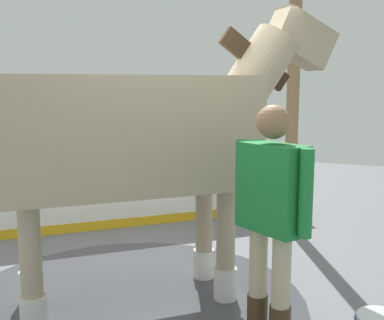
{
  "coord_description": "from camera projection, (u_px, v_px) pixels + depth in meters",
  "views": [
    {
      "loc": [
        3.52,
        2.05,
        1.84
      ],
      "look_at": [
        0.28,
        0.66,
        1.28
      ],
      "focal_mm": 44.93,
      "sensor_mm": 36.0,
      "label": 1
    }
  ],
  "objects": [
    {
      "name": "wet_patch",
      "position": [
        129.0,
        300.0,
        4.12
      ],
      "size": [
        3.03,
        3.03,
        0.0
      ],
      "primitive_type": "cylinder",
      "color": "#42444C",
      "rests_on": "ground"
    },
    {
      "name": "handler",
      "position": [
        271.0,
        210.0,
        3.26
      ],
      "size": [
        0.44,
        0.6,
        1.71
      ],
      "rotation": [
        0.0,
        0.0,
        5.75
      ],
      "color": "#47331E",
      "rests_on": "ground"
    },
    {
      "name": "ground_plane",
      "position": [
        136.0,
        294.0,
        4.28
      ],
      "size": [
        16.0,
        16.0,
        0.02
      ],
      "primitive_type": "cube",
      "color": "slate"
    },
    {
      "name": "horse",
      "position": [
        140.0,
        135.0,
        3.94
      ],
      "size": [
        2.49,
        2.62,
        2.52
      ],
      "rotation": [
        0.0,
        0.0,
        2.33
      ],
      "color": "tan",
      "rests_on": "ground"
    },
    {
      "name": "roof_post_near",
      "position": [
        293.0,
        107.0,
        6.06
      ],
      "size": [
        0.16,
        0.16,
        3.11
      ],
      "primitive_type": "cylinder",
      "color": "olive",
      "rests_on": "ground"
    },
    {
      "name": "barrier_wall",
      "position": [
        90.0,
        194.0,
        6.04
      ],
      "size": [
        4.18,
        4.42,
        1.01
      ],
      "color": "white",
      "rests_on": "ground"
    }
  ]
}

